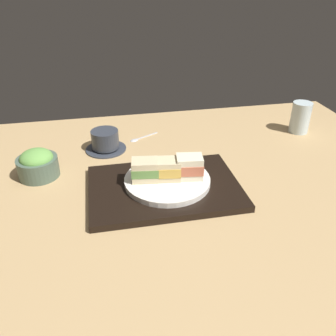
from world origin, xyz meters
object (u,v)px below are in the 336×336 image
(salad_bowl, at_px, (38,164))
(drinking_glass, at_px, (300,117))
(coffee_cup, at_px, (105,141))
(teaspoon, at_px, (138,138))
(sandwich_far, at_px, (189,167))
(sandwich_middle, at_px, (167,169))
(sandwich_near, at_px, (145,170))
(sandwich_plate, at_px, (167,181))

(salad_bowl, bearing_deg, drinking_glass, 8.73)
(salad_bowl, bearing_deg, coffee_cup, 33.72)
(teaspoon, bearing_deg, sandwich_far, -73.68)
(sandwich_middle, bearing_deg, sandwich_far, -5.91)
(sandwich_near, height_order, drinking_glass, drinking_glass)
(salad_bowl, bearing_deg, sandwich_plate, -21.67)
(sandwich_plate, xyz_separation_m, sandwich_far, (0.06, -0.01, 0.04))
(salad_bowl, distance_m, drinking_glass, 0.84)
(sandwich_middle, relative_size, coffee_cup, 0.55)
(sandwich_near, distance_m, coffee_cup, 0.26)
(coffee_cup, bearing_deg, sandwich_middle, -60.44)
(sandwich_near, bearing_deg, sandwich_far, -5.91)
(salad_bowl, relative_size, teaspoon, 1.06)
(sandwich_middle, distance_m, sandwich_far, 0.06)
(sandwich_plate, distance_m, sandwich_middle, 0.03)
(sandwich_near, height_order, coffee_cup, sandwich_near)
(salad_bowl, xyz_separation_m, coffee_cup, (0.18, 0.12, -0.01))
(sandwich_near, bearing_deg, teaspoon, 86.38)
(sandwich_far, xyz_separation_m, drinking_glass, (0.45, 0.26, -0.01))
(coffee_cup, relative_size, teaspoon, 1.27)
(salad_bowl, bearing_deg, sandwich_middle, -21.67)
(sandwich_plate, xyz_separation_m, salad_bowl, (-0.33, 0.13, 0.01))
(sandwich_middle, height_order, sandwich_far, sandwich_far)
(sandwich_near, distance_m, sandwich_middle, 0.06)
(coffee_cup, bearing_deg, teaspoon, 26.31)
(sandwich_plate, bearing_deg, drinking_glass, 26.98)
(drinking_glass, bearing_deg, salad_bowl, -171.27)
(teaspoon, bearing_deg, drinking_glass, -5.02)
(sandwich_middle, relative_size, sandwich_far, 0.98)
(sandwich_plate, relative_size, teaspoon, 2.14)
(sandwich_near, xyz_separation_m, sandwich_middle, (0.06, -0.01, -0.00))
(coffee_cup, distance_m, teaspoon, 0.12)
(sandwich_plate, bearing_deg, teaspoon, 96.73)
(salad_bowl, distance_m, coffee_cup, 0.22)
(sandwich_near, distance_m, salad_bowl, 0.30)
(salad_bowl, xyz_separation_m, drinking_glass, (0.83, 0.13, 0.01))
(sandwich_middle, bearing_deg, coffee_cup, 119.56)
(sandwich_plate, bearing_deg, sandwich_near, 174.09)
(sandwich_far, bearing_deg, sandwich_plate, 174.09)
(sandwich_middle, xyz_separation_m, drinking_glass, (0.51, 0.26, -0.01))
(salad_bowl, bearing_deg, sandwich_far, -19.54)
(salad_bowl, height_order, teaspoon, salad_bowl)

